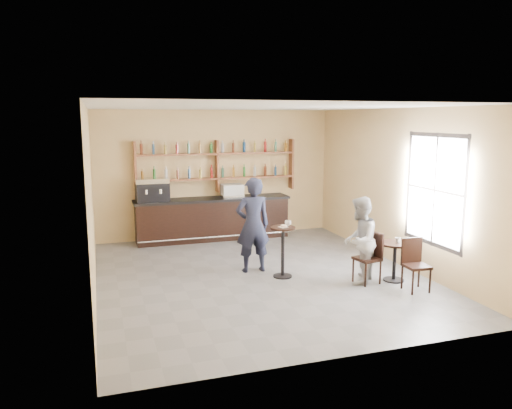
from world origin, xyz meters
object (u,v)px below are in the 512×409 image
object	(u,v)px
bar_counter	(213,219)
patron_second	(359,240)
chair_west	(367,258)
chair_south	(417,266)
cafe_table	(394,262)
espresso_machine	(152,190)
pastry_case	(232,191)
man_main	(253,225)
pedestal_table	(283,252)

from	to	relation	value
bar_counter	patron_second	bearing A→B (deg)	-66.28
chair_west	chair_south	xyz separation A→B (m)	(0.60, -0.65, -0.01)
cafe_table	chair_west	bearing A→B (deg)	174.81
espresso_machine	chair_south	bearing A→B (deg)	-52.67
espresso_machine	pastry_case	size ratio (longest dim) A/B	1.42
espresso_machine	man_main	xyz separation A→B (m)	(1.62, -2.85, -0.38)
chair_south	espresso_machine	bearing A→B (deg)	132.42
chair_west	chair_south	world-z (taller)	chair_west
espresso_machine	pastry_case	distance (m)	1.97
pedestal_table	espresso_machine	bearing A→B (deg)	121.41
man_main	chair_west	world-z (taller)	man_main
espresso_machine	patron_second	distance (m)	5.27
espresso_machine	chair_south	world-z (taller)	espresso_machine
patron_second	pedestal_table	bearing A→B (deg)	-78.96
bar_counter	chair_west	size ratio (longest dim) A/B	4.09
espresso_machine	chair_west	bearing A→B (deg)	-53.16
patron_second	chair_west	bearing A→B (deg)	109.24
pastry_case	chair_west	distance (m)	4.46
espresso_machine	man_main	distance (m)	3.30
pedestal_table	cafe_table	bearing A→B (deg)	-24.15
pedestal_table	chair_south	xyz separation A→B (m)	(1.95, -1.45, -0.03)
cafe_table	pedestal_table	bearing A→B (deg)	155.85
espresso_machine	patron_second	world-z (taller)	patron_second
pedestal_table	patron_second	xyz separation A→B (m)	(1.21, -0.74, 0.31)
bar_counter	chair_west	xyz separation A→B (m)	(1.94, -4.16, -0.05)
bar_counter	chair_south	bearing A→B (deg)	-62.18
pedestal_table	man_main	xyz separation A→B (m)	(-0.43, 0.52, 0.45)
man_main	chair_west	xyz separation A→B (m)	(1.78, -1.32, -0.47)
espresso_machine	man_main	world-z (taller)	man_main
bar_counter	man_main	xyz separation A→B (m)	(0.16, -2.85, 0.42)
chair_south	pedestal_table	bearing A→B (deg)	146.00
espresso_machine	chair_west	world-z (taller)	espresso_machine
cafe_table	patron_second	world-z (taller)	patron_second
bar_counter	patron_second	size ratio (longest dim) A/B	2.40
bar_counter	chair_south	size ratio (longest dim) A/B	4.18
cafe_table	chair_south	distance (m)	0.61
pedestal_table	chair_south	size ratio (longest dim) A/B	1.06
espresso_machine	cafe_table	distance (m)	5.85
bar_counter	man_main	distance (m)	2.88
chair_west	chair_south	bearing A→B (deg)	31.73
bar_counter	chair_west	bearing A→B (deg)	-65.02
pastry_case	man_main	world-z (taller)	man_main
espresso_machine	pastry_case	bearing A→B (deg)	-2.40
man_main	pastry_case	bearing A→B (deg)	-95.28
cafe_table	patron_second	size ratio (longest dim) A/B	0.46
pastry_case	man_main	distance (m)	2.88
pedestal_table	chair_south	world-z (taller)	pedestal_table
pastry_case	chair_south	size ratio (longest dim) A/B	0.58
chair_south	bar_counter	bearing A→B (deg)	120.51
man_main	patron_second	world-z (taller)	man_main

